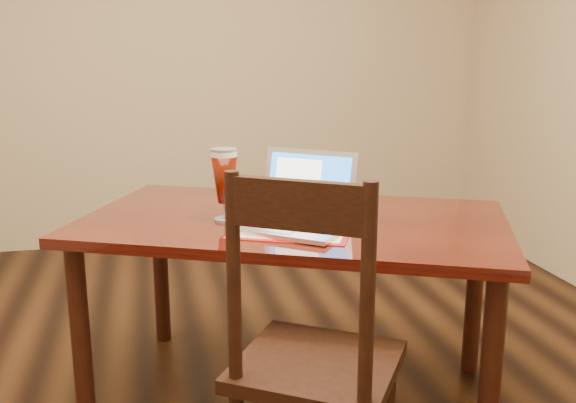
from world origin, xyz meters
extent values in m
cube|color=#CCB788|center=(0.00, 2.50, 1.35)|extent=(4.50, 0.01, 2.70)
cube|color=#4D130A|center=(0.36, 0.25, 0.72)|extent=(1.80, 1.46, 0.04)
cylinder|color=black|center=(-0.44, 0.22, 0.35)|extent=(0.07, 0.07, 0.70)
cylinder|color=black|center=(0.85, -0.37, 0.35)|extent=(0.07, 0.07, 0.70)
cylinder|color=black|center=(-0.14, 0.88, 0.35)|extent=(0.07, 0.07, 0.70)
cylinder|color=black|center=(1.15, 0.29, 0.35)|extent=(0.07, 0.07, 0.70)
cube|color=#AB120F|center=(0.31, 0.08, 0.74)|extent=(0.50, 0.44, 0.00)
cube|color=silver|center=(0.31, 0.08, 0.74)|extent=(0.45, 0.39, 0.00)
cube|color=silver|center=(0.31, 0.07, 0.75)|extent=(0.44, 0.42, 0.02)
cube|color=silver|center=(0.34, 0.11, 0.76)|extent=(0.30, 0.27, 0.00)
cube|color=silver|center=(0.26, 0.02, 0.76)|extent=(0.11, 0.11, 0.00)
cube|color=silver|center=(0.40, 0.20, 0.88)|extent=(0.33, 0.28, 0.24)
cube|color=blue|center=(0.40, 0.19, 0.88)|extent=(0.28, 0.24, 0.20)
cube|color=white|center=(0.36, 0.22, 0.88)|extent=(0.17, 0.15, 0.17)
cylinder|color=silver|center=(0.10, 0.27, 0.74)|extent=(0.08, 0.08, 0.01)
cylinder|color=silver|center=(0.10, 0.27, 0.78)|extent=(0.01, 0.01, 0.06)
cylinder|color=white|center=(0.10, 0.27, 0.99)|extent=(0.10, 0.10, 0.02)
cylinder|color=silver|center=(0.10, 0.27, 1.00)|extent=(0.10, 0.10, 0.01)
cylinder|color=silver|center=(0.47, 0.59, 0.76)|extent=(0.06, 0.06, 0.04)
cylinder|color=silver|center=(0.42, 0.55, 0.76)|extent=(0.06, 0.06, 0.04)
cube|color=black|center=(0.28, -0.38, 0.46)|extent=(0.61, 0.60, 0.04)
cylinder|color=black|center=(0.22, -0.14, 0.22)|extent=(0.04, 0.04, 0.44)
cylinder|color=black|center=(0.04, -0.42, 0.77)|extent=(0.04, 0.04, 0.58)
cylinder|color=black|center=(0.34, -0.62, 0.77)|extent=(0.04, 0.04, 0.58)
cube|color=black|center=(0.19, -0.52, 0.98)|extent=(0.32, 0.22, 0.13)
camera|label=1|loc=(-0.17, -2.03, 1.36)|focal=40.00mm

